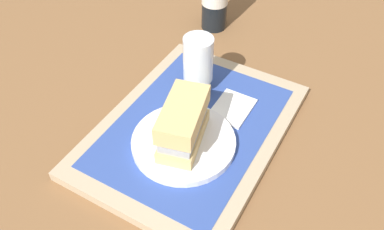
{
  "coord_description": "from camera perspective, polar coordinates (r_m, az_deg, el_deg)",
  "views": [
    {
      "loc": [
        -0.46,
        -0.27,
        0.59
      ],
      "look_at": [
        0.0,
        0.0,
        0.05
      ],
      "focal_mm": 38.12,
      "sensor_mm": 36.0,
      "label": 1
    }
  ],
  "objects": [
    {
      "name": "ground_plane",
      "position": [
        0.8,
        0.0,
        -2.54
      ],
      "size": [
        3.0,
        3.0,
        0.0
      ],
      "primitive_type": "plane",
      "color": "brown"
    },
    {
      "name": "tray",
      "position": [
        0.79,
        0.0,
        -2.05
      ],
      "size": [
        0.44,
        0.32,
        0.02
      ],
      "primitive_type": "cube",
      "color": "tan",
      "rests_on": "ground_plane"
    },
    {
      "name": "placemat",
      "position": [
        0.78,
        0.0,
        -1.52
      ],
      "size": [
        0.38,
        0.27,
        0.0
      ],
      "primitive_type": "cube",
      "color": "#2D4793",
      "rests_on": "tray"
    },
    {
      "name": "plate",
      "position": [
        0.74,
        -1.18,
        -3.83
      ],
      "size": [
        0.19,
        0.19,
        0.01
      ],
      "primitive_type": "cylinder",
      "color": "white",
      "rests_on": "placemat"
    },
    {
      "name": "sandwich",
      "position": [
        0.71,
        -1.16,
        -0.97
      ],
      "size": [
        0.14,
        0.09,
        0.08
      ],
      "rotation": [
        0.0,
        0.0,
        0.25
      ],
      "color": "tan",
      "rests_on": "plate"
    },
    {
      "name": "beer_glass",
      "position": [
        0.81,
        0.87,
        7.49
      ],
      "size": [
        0.06,
        0.06,
        0.12
      ],
      "color": "silver",
      "rests_on": "placemat"
    },
    {
      "name": "napkin_folded",
      "position": [
        0.81,
        5.66,
        0.95
      ],
      "size": [
        0.09,
        0.07,
        0.01
      ],
      "primitive_type": "cube",
      "color": "white",
      "rests_on": "placemat"
    }
  ]
}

